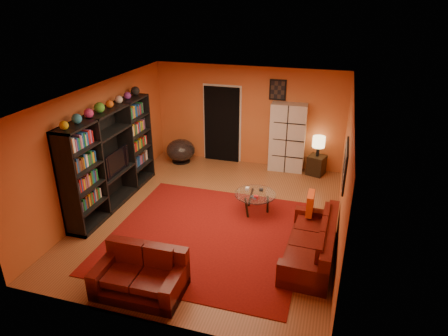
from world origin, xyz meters
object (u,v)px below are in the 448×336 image
(coffee_table, at_px, (255,196))
(tv, at_px, (113,162))
(entertainment_unit, at_px, (111,158))
(sofa, at_px, (315,244))
(loveseat, at_px, (142,274))
(table_lamp, at_px, (319,142))
(side_table, at_px, (316,165))
(storage_cabinet, at_px, (287,138))
(bowl_chair, at_px, (181,150))

(coffee_table, bearing_deg, tv, -172.08)
(coffee_table, bearing_deg, entertainment_unit, -172.50)
(entertainment_unit, distance_m, sofa, 4.55)
(entertainment_unit, xyz_separation_m, loveseat, (1.89, -2.42, -0.76))
(entertainment_unit, height_order, loveseat, entertainment_unit)
(loveseat, bearing_deg, sofa, -59.15)
(entertainment_unit, relative_size, tv, 3.40)
(entertainment_unit, xyz_separation_m, coffee_table, (3.07, 0.40, -0.66))
(loveseat, distance_m, table_lamp, 5.66)
(loveseat, height_order, side_table, loveseat)
(storage_cabinet, distance_m, table_lamp, 0.79)
(side_table, height_order, table_lamp, table_lamp)
(bowl_chair, relative_size, side_table, 1.56)
(loveseat, xyz_separation_m, bowl_chair, (-1.35, 4.92, 0.05))
(bowl_chair, bearing_deg, entertainment_unit, -102.23)
(loveseat, bearing_deg, table_lamp, -24.71)
(coffee_table, distance_m, side_table, 2.57)
(loveseat, xyz_separation_m, side_table, (2.27, 5.15, -0.04))
(coffee_table, distance_m, bowl_chair, 3.29)
(tv, distance_m, table_lamp, 4.94)
(coffee_table, relative_size, bowl_chair, 1.11)
(entertainment_unit, bearing_deg, storage_cabinet, 39.75)
(tv, distance_m, coffee_table, 3.11)
(tv, bearing_deg, bowl_chair, -11.06)
(tv, bearing_deg, loveseat, -142.58)
(coffee_table, height_order, table_lamp, table_lamp)
(loveseat, bearing_deg, coffee_table, -23.64)
(tv, relative_size, sofa, 0.45)
(sofa, relative_size, storage_cabinet, 1.12)
(loveseat, bearing_deg, side_table, -24.71)
(tv, bearing_deg, table_lamp, -56.23)
(bowl_chair, bearing_deg, coffee_table, -39.64)
(sofa, bearing_deg, tv, 170.96)
(side_table, bearing_deg, bowl_chair, -176.35)
(sofa, bearing_deg, loveseat, -146.23)
(entertainment_unit, relative_size, bowl_chair, 3.85)
(coffee_table, relative_size, table_lamp, 1.68)
(entertainment_unit, bearing_deg, sofa, -11.05)
(tv, relative_size, bowl_chair, 1.13)
(loveseat, relative_size, bowl_chair, 1.76)
(sofa, distance_m, side_table, 3.60)
(storage_cabinet, bearing_deg, loveseat, -107.45)
(table_lamp, bearing_deg, storage_cabinet, 174.97)
(coffee_table, bearing_deg, loveseat, -112.66)
(bowl_chair, distance_m, side_table, 3.62)
(entertainment_unit, height_order, bowl_chair, entertainment_unit)
(storage_cabinet, xyz_separation_m, side_table, (0.79, -0.07, -0.64))
(entertainment_unit, xyz_separation_m, bowl_chair, (0.54, 2.50, -0.71))
(bowl_chair, bearing_deg, table_lamp, 3.65)
(tv, distance_m, loveseat, 3.11)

